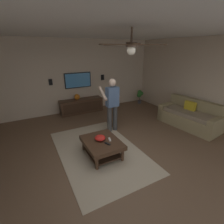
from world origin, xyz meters
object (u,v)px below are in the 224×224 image
at_px(vase_round, 77,97).
at_px(ceiling_fan, 131,46).
at_px(potted_plant_short, 140,95).
at_px(couch, 189,117).
at_px(remote_white, 110,139).
at_px(person_standing, 112,102).
at_px(coffee_table, 102,145).
at_px(remote_black, 107,144).
at_px(wall_speaker_left, 103,77).
at_px(tv, 78,80).
at_px(media_console, 82,106).
at_px(wall_speaker_right, 51,82).
at_px(bowl, 100,138).

height_order(vase_round, ceiling_fan, ceiling_fan).
bearing_deg(vase_round, potted_plant_short, -93.76).
xyz_separation_m(couch, remote_white, (-0.18, 3.08, 0.09)).
bearing_deg(person_standing, ceiling_fan, 161.95).
bearing_deg(couch, coffee_table, -3.90).
xyz_separation_m(potted_plant_short, remote_white, (-2.95, 3.13, -0.01)).
height_order(remote_white, remote_black, same).
bearing_deg(wall_speaker_left, tv, 90.69).
height_order(coffee_table, person_standing, person_standing).
height_order(media_console, ceiling_fan, ceiling_fan).
relative_size(remote_black, ceiling_fan, 0.13).
relative_size(remote_black, vase_round, 0.68).
relative_size(couch, remote_white, 13.21).
relative_size(vase_round, wall_speaker_right, 1.00).
relative_size(person_standing, remote_white, 10.93).
height_order(vase_round, wall_speaker_left, wall_speaker_left).
relative_size(tv, ceiling_fan, 0.90).
bearing_deg(couch, remote_black, -0.42).
height_order(couch, wall_speaker_right, wall_speaker_right).
xyz_separation_m(coffee_table, remote_white, (-0.05, -0.18, 0.12)).
bearing_deg(bowl, ceiling_fan, -143.68).
distance_m(coffee_table, ceiling_fan, 2.28).
xyz_separation_m(remote_black, wall_speaker_left, (3.52, -1.55, 0.88)).
height_order(remote_black, vase_round, vase_round).
bearing_deg(person_standing, bowl, 137.20).
bearing_deg(wall_speaker_left, couch, -152.51).
bearing_deg(coffee_table, remote_white, -105.27).
relative_size(remote_black, wall_speaker_right, 0.68).
xyz_separation_m(remote_black, ceiling_fan, (-0.31, -0.34, 2.07)).
bearing_deg(tv, couch, 40.78).
height_order(couch, bowl, couch).
xyz_separation_m(media_console, ceiling_fan, (-3.58, 0.13, 2.20)).
bearing_deg(vase_round, remote_white, 176.64).
xyz_separation_m(wall_speaker_left, wall_speaker_right, (0.00, 2.12, -0.01)).
distance_m(coffee_table, person_standing, 1.48).
relative_size(bowl, ceiling_fan, 0.22).
distance_m(remote_white, remote_black, 0.20).
bearing_deg(wall_speaker_left, person_standing, 161.39).
xyz_separation_m(coffee_table, ceiling_fan, (-0.51, -0.39, 2.18)).
relative_size(person_standing, bowl, 6.43).
height_order(person_standing, wall_speaker_right, person_standing).
bearing_deg(ceiling_fan, bowl, 36.32).
height_order(bowl, ceiling_fan, ceiling_fan).
distance_m(coffee_table, wall_speaker_right, 3.51).
bearing_deg(tv, person_standing, 7.90).
xyz_separation_m(couch, media_console, (2.94, 2.74, -0.04)).
bearing_deg(remote_white, potted_plant_short, -30.48).
bearing_deg(bowl, wall_speaker_right, 8.54).
xyz_separation_m(media_console, tv, (0.24, 0.00, 0.99)).
xyz_separation_m(remote_white, remote_black, (-0.14, 0.13, 0.00)).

